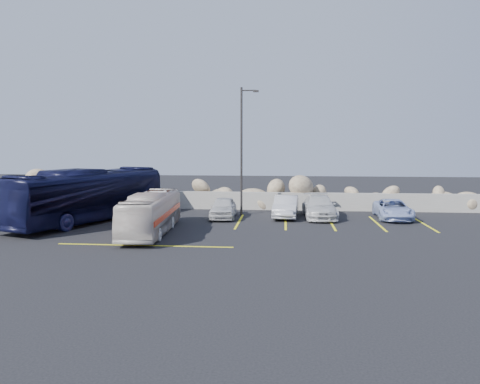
# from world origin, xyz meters

# --- Properties ---
(ground) EXTENTS (90.00, 90.00, 0.00)m
(ground) POSITION_xyz_m (0.00, 0.00, 0.00)
(ground) COLOR black
(ground) RESTS_ON ground
(seawall) EXTENTS (60.00, 0.40, 1.20)m
(seawall) POSITION_xyz_m (0.00, 12.00, 0.60)
(seawall) COLOR gray
(seawall) RESTS_ON ground
(riprap_pile) EXTENTS (54.00, 2.80, 2.60)m
(riprap_pile) POSITION_xyz_m (0.00, 13.20, 1.30)
(riprap_pile) COLOR #887159
(riprap_pile) RESTS_ON ground
(parking_lines) EXTENTS (18.16, 9.36, 0.01)m
(parking_lines) POSITION_xyz_m (4.64, 5.57, 0.01)
(parking_lines) COLOR yellow
(parking_lines) RESTS_ON ground
(lamppost) EXTENTS (1.14, 0.18, 8.00)m
(lamppost) POSITION_xyz_m (2.56, 9.50, 4.30)
(lamppost) COLOR #2E2B29
(lamppost) RESTS_ON ground
(vintage_bus) EXTENTS (2.16, 7.49, 2.06)m
(vintage_bus) POSITION_xyz_m (-1.50, 3.05, 1.03)
(vintage_bus) COLOR beige
(vintage_bus) RESTS_ON ground
(tour_coach) EXTENTS (6.14, 11.28, 3.08)m
(tour_coach) POSITION_xyz_m (-6.14, 6.18, 1.54)
(tour_coach) COLOR black
(tour_coach) RESTS_ON ground
(car_a) EXTENTS (1.67, 3.80, 1.27)m
(car_a) POSITION_xyz_m (1.51, 8.18, 0.64)
(car_a) COLOR silver
(car_a) RESTS_ON ground
(car_b) EXTENTS (1.67, 4.11, 1.33)m
(car_b) POSITION_xyz_m (5.31, 8.86, 0.66)
(car_b) COLOR silver
(car_b) RESTS_ON ground
(car_c) EXTENTS (2.07, 4.69, 1.34)m
(car_c) POSITION_xyz_m (7.35, 8.84, 0.67)
(car_c) COLOR silver
(car_c) RESTS_ON ground
(car_d) EXTENTS (2.12, 4.29, 1.17)m
(car_d) POSITION_xyz_m (11.75, 8.81, 0.59)
(car_d) COLOR #9BADDB
(car_d) RESTS_ON ground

